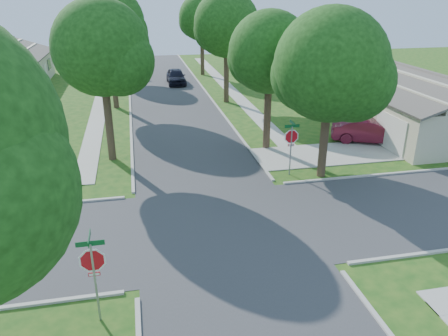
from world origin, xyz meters
name	(u,v)px	position (x,y,z in m)	size (l,w,h in m)	color
ground	(221,227)	(0.00, 0.00, 0.00)	(100.00, 100.00, 0.00)	#184913
road_ns	(221,227)	(0.00, 0.00, 0.00)	(7.00, 100.00, 0.02)	#333335
sidewalk_ne	(230,89)	(6.10, 26.00, 0.02)	(1.20, 40.00, 0.04)	#9E9B91
sidewalk_nw	(102,95)	(-6.10, 26.00, 0.02)	(1.20, 40.00, 0.04)	#9E9B91
driveway	(326,154)	(7.90, 7.10, 0.03)	(8.80, 3.60, 0.05)	#9E9B91
stop_sign_sw	(93,264)	(-4.70, -4.70, 2.03)	(1.05, 0.80, 2.98)	gray
stop_sign_ne	(291,139)	(4.70, 4.70, 2.03)	(1.05, 0.80, 2.98)	gray
tree_e_near	(270,56)	(4.75, 9.01, 5.64)	(4.97, 4.80, 8.28)	#38281C
tree_e_mid	(227,27)	(4.76, 21.01, 6.25)	(5.59, 5.40, 9.21)	#38281C
tree_e_far	(202,20)	(4.75, 34.01, 5.98)	(5.17, 5.00, 8.72)	#38281C
tree_w_near	(103,52)	(-4.64, 9.01, 6.12)	(5.38, 5.20, 8.97)	#38281C
tree_w_mid	(109,26)	(-4.64, 21.01, 6.49)	(5.80, 5.60, 9.56)	#38281C
tree_w_far	(114,26)	(-4.65, 34.01, 5.51)	(4.76, 4.60, 8.04)	#38281C
tree_ne_corner	(331,71)	(6.36, 4.21, 5.59)	(5.80, 5.60, 8.66)	#38281C
house_ne_near	(412,107)	(15.99, 11.00, 1.52)	(8.42, 13.60, 4.23)	#B1A88B
house_ne_far	(313,65)	(15.99, 29.00, 1.52)	(8.42, 13.60, 4.23)	#B1A88B
house_nw_far	(2,71)	(-15.99, 32.00, 1.52)	(8.42, 13.60, 4.23)	#B1A88B
car_driveway	(369,131)	(11.50, 8.70, 0.78)	(1.65, 4.73, 1.56)	#581223
car_curb_east	(176,76)	(1.20, 29.56, 0.77)	(1.81, 4.51, 1.54)	black
car_curb_west	(132,69)	(-3.20, 35.56, 0.71)	(2.00, 4.91, 1.43)	black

